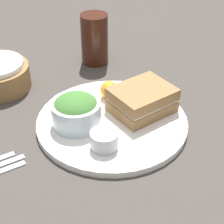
# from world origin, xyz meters

# --- Properties ---
(ground_plane) EXTENTS (4.00, 4.00, 0.00)m
(ground_plane) POSITION_xyz_m (0.00, 0.00, 0.00)
(ground_plane) COLOR #3D3833
(plate) EXTENTS (0.33, 0.33, 0.01)m
(plate) POSITION_xyz_m (0.00, 0.00, 0.01)
(plate) COLOR white
(plate) RESTS_ON ground_plane
(sandwich) EXTENTS (0.13, 0.11, 0.06)m
(sandwich) POSITION_xyz_m (0.07, -0.01, 0.04)
(sandwich) COLOR olive
(sandwich) RESTS_ON plate
(salad_bowl) EXTENTS (0.11, 0.11, 0.07)m
(salad_bowl) POSITION_xyz_m (-0.07, 0.03, 0.05)
(salad_bowl) COLOR silver
(salad_bowl) RESTS_ON plate
(dressing_cup) EXTENTS (0.06, 0.06, 0.04)m
(dressing_cup) POSITION_xyz_m (-0.07, -0.06, 0.03)
(dressing_cup) COLOR #B7B7BC
(dressing_cup) RESTS_ON plate
(orange_wedge) EXTENTS (0.04, 0.04, 0.04)m
(orange_wedge) POSITION_xyz_m (0.05, 0.07, 0.04)
(orange_wedge) COLOR orange
(orange_wedge) RESTS_ON plate
(drink_glass) EXTENTS (0.07, 0.07, 0.14)m
(drink_glass) POSITION_xyz_m (0.14, 0.26, 0.07)
(drink_glass) COLOR #38190F
(drink_glass) RESTS_ON ground_plane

